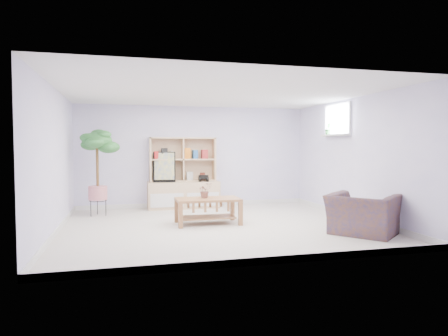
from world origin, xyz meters
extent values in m
cube|color=beige|center=(0.00, 0.00, 0.00)|extent=(5.50, 5.00, 0.01)
cube|color=white|center=(0.00, 0.00, 2.40)|extent=(5.50, 5.00, 0.01)
cube|color=silver|center=(0.00, 2.50, 1.20)|extent=(5.50, 0.01, 2.40)
cube|color=silver|center=(0.00, -2.50, 1.20)|extent=(5.50, 0.01, 2.40)
cube|color=silver|center=(-2.75, 0.00, 1.20)|extent=(0.01, 5.00, 2.40)
cube|color=silver|center=(2.75, 0.00, 1.20)|extent=(0.01, 5.00, 2.40)
cube|color=silver|center=(2.67, 0.60, 1.68)|extent=(0.14, 1.00, 0.04)
imported|color=#276C2F|center=(-0.20, 0.27, 0.62)|extent=(0.31, 0.29, 0.28)
imported|color=navy|center=(2.10, -1.30, 0.38)|extent=(1.33, 1.35, 0.75)
imported|color=#2B712D|center=(2.67, 0.90, 1.83)|extent=(0.17, 0.15, 0.25)
camera|label=1|loc=(-1.67, -6.99, 1.43)|focal=32.00mm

